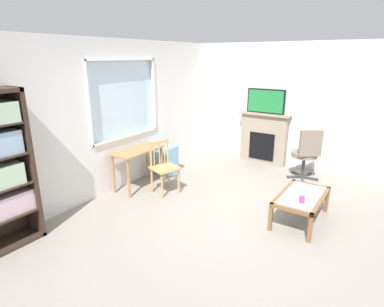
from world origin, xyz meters
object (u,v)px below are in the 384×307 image
object	(u,v)px
fireplace	(264,138)
tv	(266,101)
wooden_chair	(164,167)
office_chair	(307,152)
plastic_drawer_unit	(165,160)
desk_under_window	(138,156)
sippy_cup	(302,199)
coffee_table	(301,199)

from	to	relation	value
fireplace	tv	distance (m)	0.81
wooden_chair	fireplace	distance (m)	2.60
wooden_chair	office_chair	distance (m)	2.69
wooden_chair	plastic_drawer_unit	bearing A→B (deg)	36.80
tv	desk_under_window	bearing A→B (deg)	152.17
office_chair	desk_under_window	bearing A→B (deg)	130.20
wooden_chair	plastic_drawer_unit	world-z (taller)	wooden_chair
tv	office_chair	size ratio (longest dim) A/B	0.81
wooden_chair	fireplace	size ratio (longest dim) A/B	0.81
sippy_cup	coffee_table	bearing A→B (deg)	14.91
desk_under_window	sippy_cup	bearing A→B (deg)	-87.30
coffee_table	sippy_cup	bearing A→B (deg)	-165.09
fireplace	wooden_chair	bearing A→B (deg)	161.71
plastic_drawer_unit	sippy_cup	xyz separation A→B (m)	(-0.70, -2.87, 0.17)
tv	wooden_chair	bearing A→B (deg)	161.59
tv	office_chair	bearing A→B (deg)	-115.63
plastic_drawer_unit	tv	bearing A→B (deg)	-39.24
desk_under_window	wooden_chair	distance (m)	0.54
sippy_cup	desk_under_window	bearing A→B (deg)	92.70
desk_under_window	plastic_drawer_unit	world-z (taller)	desk_under_window
coffee_table	plastic_drawer_unit	bearing A→B (deg)	80.70
plastic_drawer_unit	office_chair	distance (m)	2.72
office_chair	tv	bearing A→B (deg)	64.37
plastic_drawer_unit	sippy_cup	world-z (taller)	plastic_drawer_unit
office_chair	fireplace	bearing A→B (deg)	63.57
sippy_cup	plastic_drawer_unit	bearing A→B (deg)	76.35
desk_under_window	coffee_table	world-z (taller)	desk_under_window
tv	fireplace	bearing A→B (deg)	0.00
desk_under_window	office_chair	distance (m)	3.12
coffee_table	sippy_cup	world-z (taller)	sippy_cup
desk_under_window	plastic_drawer_unit	bearing A→B (deg)	3.45
tv	sippy_cup	bearing A→B (deg)	-148.00
desk_under_window	sippy_cup	xyz separation A→B (m)	(0.13, -2.82, -0.14)
wooden_chair	coffee_table	bearing A→B (deg)	-82.47
plastic_drawer_unit	coffee_table	bearing A→B (deg)	-99.30
sippy_cup	office_chair	bearing A→B (deg)	13.10
fireplace	sippy_cup	bearing A→B (deg)	-148.19
tv	sippy_cup	world-z (taller)	tv
fireplace	sippy_cup	xyz separation A→B (m)	(-2.40, -1.49, -0.11)
tv	plastic_drawer_unit	bearing A→B (deg)	140.76
office_chair	coffee_table	size ratio (longest dim) A/B	0.97
wooden_chair	sippy_cup	bearing A→B (deg)	-88.53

